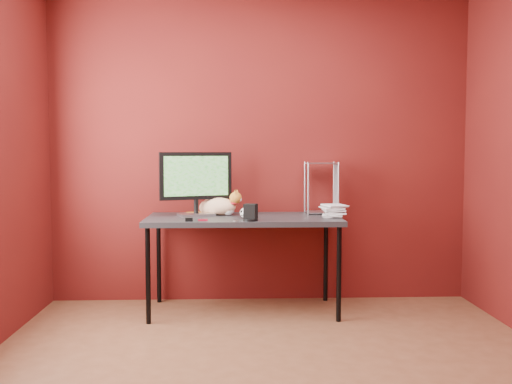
{
  "coord_description": "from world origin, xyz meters",
  "views": [
    {
      "loc": [
        -0.23,
        -3.05,
        1.25
      ],
      "look_at": [
        -0.06,
        1.15,
        0.96
      ],
      "focal_mm": 40.0,
      "sensor_mm": 36.0,
      "label": 1
    }
  ],
  "objects_px": {
    "desk": "(243,223)",
    "speaker": "(251,213)",
    "cat": "(218,206)",
    "skull_mug": "(246,213)",
    "monitor": "(196,180)",
    "book_stack": "(324,149)"
  },
  "relations": [
    {
      "from": "monitor",
      "to": "speaker",
      "type": "xyz_separation_m",
      "value": [
        0.42,
        -0.35,
        -0.22
      ]
    },
    {
      "from": "cat",
      "to": "speaker",
      "type": "relative_size",
      "value": 3.55
    },
    {
      "from": "skull_mug",
      "to": "cat",
      "type": "bearing_deg",
      "value": 152.14
    },
    {
      "from": "desk",
      "to": "speaker",
      "type": "relative_size",
      "value": 12.02
    },
    {
      "from": "cat",
      "to": "skull_mug",
      "type": "distance_m",
      "value": 0.33
    },
    {
      "from": "desk",
      "to": "book_stack",
      "type": "xyz_separation_m",
      "value": [
        0.63,
        -0.0,
        0.58
      ]
    },
    {
      "from": "desk",
      "to": "speaker",
      "type": "distance_m",
      "value": 0.3
    },
    {
      "from": "cat",
      "to": "skull_mug",
      "type": "relative_size",
      "value": 4.75
    },
    {
      "from": "desk",
      "to": "monitor",
      "type": "distance_m",
      "value": 0.5
    },
    {
      "from": "monitor",
      "to": "skull_mug",
      "type": "relative_size",
      "value": 6.02
    },
    {
      "from": "monitor",
      "to": "skull_mug",
      "type": "bearing_deg",
      "value": -46.9
    },
    {
      "from": "monitor",
      "to": "book_stack",
      "type": "relative_size",
      "value": 0.53
    },
    {
      "from": "skull_mug",
      "to": "book_stack",
      "type": "xyz_separation_m",
      "value": [
        0.61,
        0.12,
        0.48
      ]
    },
    {
      "from": "desk",
      "to": "skull_mug",
      "type": "relative_size",
      "value": 16.1
    },
    {
      "from": "book_stack",
      "to": "skull_mug",
      "type": "bearing_deg",
      "value": -168.86
    },
    {
      "from": "desk",
      "to": "skull_mug",
      "type": "xyz_separation_m",
      "value": [
        0.02,
        -0.12,
        0.09
      ]
    },
    {
      "from": "cat",
      "to": "speaker",
      "type": "bearing_deg",
      "value": -38.21
    },
    {
      "from": "monitor",
      "to": "skull_mug",
      "type": "height_order",
      "value": "monitor"
    },
    {
      "from": "speaker",
      "to": "cat",
      "type": "bearing_deg",
      "value": 141.19
    },
    {
      "from": "desk",
      "to": "cat",
      "type": "height_order",
      "value": "cat"
    },
    {
      "from": "desk",
      "to": "cat",
      "type": "xyz_separation_m",
      "value": [
        -0.2,
        0.13,
        0.12
      ]
    },
    {
      "from": "skull_mug",
      "to": "speaker",
      "type": "distance_m",
      "value": 0.15
    }
  ]
}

